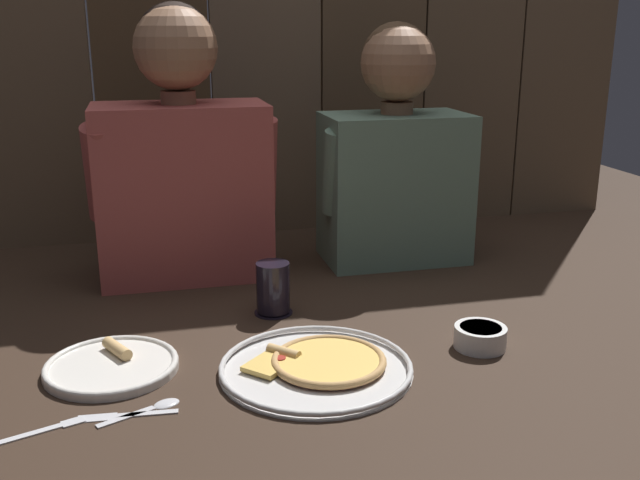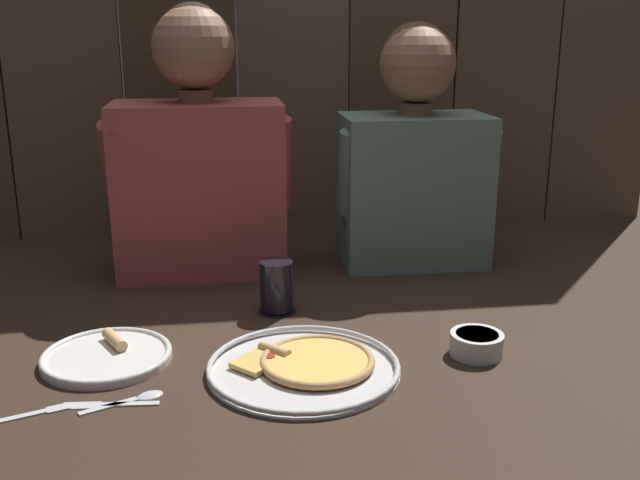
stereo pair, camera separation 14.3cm
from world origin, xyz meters
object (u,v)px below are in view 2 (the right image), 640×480
at_px(dinner_plate, 107,356).
at_px(diner_left, 198,154).
at_px(pizza_tray, 307,365).
at_px(drinking_glass, 276,287).
at_px(dipping_bowl, 477,343).
at_px(diner_right, 414,156).

bearing_deg(dinner_plate, diner_left, 71.26).
bearing_deg(pizza_tray, dinner_plate, 166.34).
relative_size(dinner_plate, drinking_glass, 2.09).
bearing_deg(diner_left, drinking_glass, -62.05).
xyz_separation_m(pizza_tray, dipping_bowl, (0.32, 0.02, 0.01)).
distance_m(pizza_tray, dinner_plate, 0.37).
bearing_deg(drinking_glass, pizza_tray, -83.68).
relative_size(pizza_tray, dipping_bowl, 3.48).
bearing_deg(diner_left, dipping_bowl, -47.83).
distance_m(drinking_glass, dipping_bowl, 0.44).
distance_m(dipping_bowl, diner_left, 0.80).
bearing_deg(drinking_glass, diner_left, 117.95).
bearing_deg(diner_right, drinking_glass, -141.19).
distance_m(pizza_tray, diner_right, 0.72).
distance_m(drinking_glass, diner_left, 0.41).
relative_size(diner_left, diner_right, 1.07).
xyz_separation_m(diner_left, diner_right, (0.53, -0.00, -0.02)).
height_order(dipping_bowl, diner_right, diner_right).
bearing_deg(diner_left, pizza_tray, -71.86).
bearing_deg(dinner_plate, pizza_tray, -13.66).
xyz_separation_m(dinner_plate, diner_left, (0.17, 0.49, 0.28)).
distance_m(dinner_plate, diner_left, 0.59).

